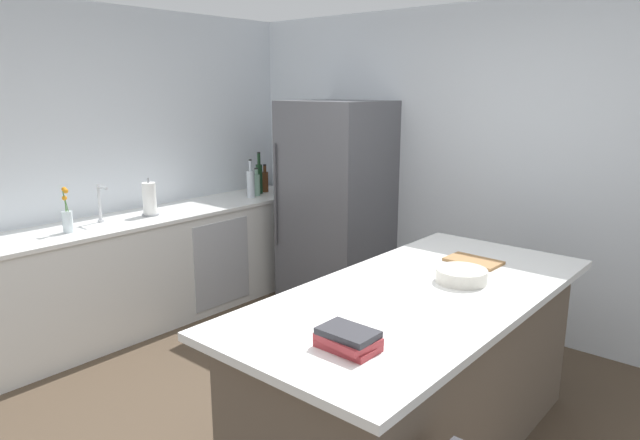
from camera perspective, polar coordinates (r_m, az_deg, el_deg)
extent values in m
plane|color=#4C3D2D|center=(3.45, -2.42, -21.11)|extent=(7.20, 7.20, 0.00)
cube|color=silver|center=(4.79, 16.19, 4.95)|extent=(6.00, 0.10, 2.60)
cube|color=silver|center=(4.92, -24.01, 4.53)|extent=(0.10, 6.00, 2.60)
cube|color=silver|center=(5.06, -15.54, -4.54)|extent=(0.63, 3.08, 0.89)
cube|color=white|center=(4.94, -15.87, 0.55)|extent=(0.66, 3.11, 0.03)
cube|color=#B2B5BA|center=(5.03, -9.86, -4.35)|extent=(0.01, 0.60, 0.75)
cube|color=brown|center=(3.19, 9.76, -15.16)|extent=(0.89, 2.06, 0.88)
cube|color=white|center=(3.00, 10.11, -7.40)|extent=(1.05, 2.26, 0.04)
cube|color=#56565B|center=(5.12, 1.65, 1.65)|extent=(0.85, 0.75, 1.84)
cylinder|color=#4C4C51|center=(5.07, -4.56, 2.55)|extent=(0.02, 0.02, 0.92)
cylinder|color=silver|center=(4.74, -21.27, -0.07)|extent=(0.05, 0.05, 0.02)
cylinder|color=silver|center=(4.71, -21.42, 1.71)|extent=(0.02, 0.02, 0.28)
cylinder|color=silver|center=(4.64, -21.19, 3.07)|extent=(0.14, 0.02, 0.02)
cylinder|color=silver|center=(4.48, -24.16, -0.17)|extent=(0.07, 0.07, 0.16)
cylinder|color=#4C7F3D|center=(4.47, -24.31, 1.25)|extent=(0.01, 0.03, 0.25)
sphere|color=orange|center=(4.45, -24.47, 2.85)|extent=(0.04, 0.04, 0.04)
cylinder|color=#4C7F3D|center=(4.46, -24.32, 0.82)|extent=(0.01, 0.01, 0.19)
sphere|color=orange|center=(4.44, -24.43, 2.04)|extent=(0.04, 0.04, 0.04)
cylinder|color=#4C7F3D|center=(4.45, -24.19, 1.14)|extent=(0.01, 0.04, 0.24)
sphere|color=orange|center=(4.42, -24.34, 2.70)|extent=(0.04, 0.04, 0.04)
cylinder|color=gray|center=(4.85, -16.77, 0.53)|extent=(0.14, 0.14, 0.01)
cylinder|color=white|center=(4.83, -16.88, 2.11)|extent=(0.11, 0.11, 0.26)
cylinder|color=gray|center=(4.80, -17.00, 3.86)|extent=(0.02, 0.02, 0.04)
cylinder|color=red|center=(5.75, -3.43, 3.71)|extent=(0.06, 0.06, 0.15)
cylinder|color=red|center=(5.73, -3.45, 4.76)|extent=(0.02, 0.02, 0.06)
cylinder|color=black|center=(5.73, -3.45, 5.12)|extent=(0.02, 0.02, 0.01)
cylinder|color=brown|center=(5.69, -4.09, 3.82)|extent=(0.08, 0.08, 0.20)
cylinder|color=brown|center=(5.66, -4.12, 5.16)|extent=(0.04, 0.04, 0.07)
cylinder|color=black|center=(5.66, -4.12, 5.58)|extent=(0.04, 0.04, 0.01)
cylinder|color=#5B3319|center=(5.71, -5.59, 3.86)|extent=(0.07, 0.07, 0.20)
cylinder|color=#5B3319|center=(5.69, -5.62, 5.18)|extent=(0.03, 0.03, 0.07)
cylinder|color=black|center=(5.68, -5.63, 5.57)|extent=(0.03, 0.03, 0.01)
cylinder|color=#19381E|center=(5.62, -6.16, 4.14)|extent=(0.06, 0.06, 0.29)
cylinder|color=#19381E|center=(5.59, -6.21, 6.16)|extent=(0.03, 0.03, 0.11)
cylinder|color=black|center=(5.58, -6.23, 6.79)|extent=(0.03, 0.03, 0.01)
cylinder|color=#8CB79E|center=(5.52, -6.43, 3.53)|extent=(0.07, 0.07, 0.21)
cylinder|color=#8CB79E|center=(5.50, -6.46, 4.87)|extent=(0.03, 0.03, 0.05)
cylinder|color=black|center=(5.49, -6.47, 5.20)|extent=(0.03, 0.03, 0.01)
cylinder|color=silver|center=(5.43, -7.02, 3.61)|extent=(0.07, 0.07, 0.26)
cylinder|color=silver|center=(5.40, -7.07, 5.47)|extent=(0.03, 0.03, 0.10)
cylinder|color=black|center=(5.39, -7.09, 6.04)|extent=(0.03, 0.03, 0.01)
cube|color=#A83338|center=(2.33, 2.83, -12.57)|extent=(0.25, 0.15, 0.03)
cube|color=#A83338|center=(2.32, 2.84, -11.94)|extent=(0.25, 0.19, 0.03)
cube|color=#2D2D33|center=(2.31, 2.85, -11.31)|extent=(0.23, 0.15, 0.03)
cylinder|color=silver|center=(3.16, 14.11, -5.47)|extent=(0.28, 0.28, 0.07)
cube|color=#9E7042|center=(3.52, 15.25, -4.03)|extent=(0.33, 0.21, 0.02)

